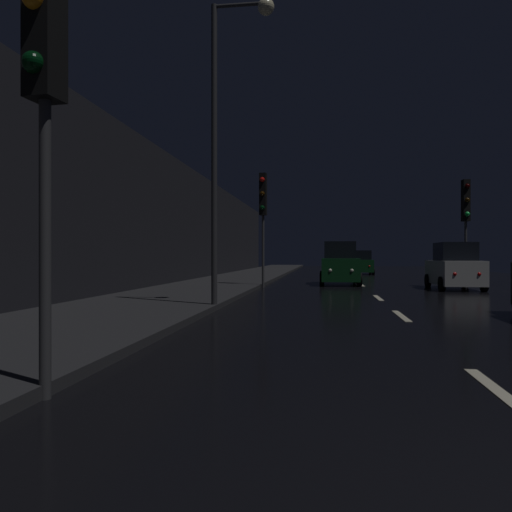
{
  "coord_description": "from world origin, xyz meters",
  "views": [
    {
      "loc": [
        -1.86,
        -2.54,
        1.46
      ],
      "look_at": [
        -5.18,
        21.81,
        1.43
      ],
      "focal_mm": 34.85,
      "sensor_mm": 36.0,
      "label": 1
    }
  ],
  "objects_px": {
    "traffic_light_far_left": "(263,204)",
    "car_approaching_headlights": "(340,265)",
    "car_distant_taillights": "(362,263)",
    "streetlamp_overhead": "(229,109)",
    "traffic_light_near_left": "(44,45)",
    "traffic_light_far_right": "(466,209)",
    "car_parked_right_far": "(454,268)"
  },
  "relations": [
    {
      "from": "traffic_light_far_right",
      "to": "car_approaching_headlights",
      "type": "relative_size",
      "value": 1.15
    },
    {
      "from": "traffic_light_near_left",
      "to": "traffic_light_far_right",
      "type": "xyz_separation_m",
      "value": [
        9.25,
        19.0,
        -0.02
      ]
    },
    {
      "from": "streetlamp_overhead",
      "to": "car_approaching_headlights",
      "type": "bearing_deg",
      "value": 74.99
    },
    {
      "from": "traffic_light_near_left",
      "to": "traffic_light_far_left",
      "type": "distance_m",
      "value": 17.57
    },
    {
      "from": "car_parked_right_far",
      "to": "car_distant_taillights",
      "type": "bearing_deg",
      "value": 8.98
    },
    {
      "from": "car_approaching_headlights",
      "to": "car_distant_taillights",
      "type": "xyz_separation_m",
      "value": [
        2.15,
        14.07,
        -0.14
      ]
    },
    {
      "from": "streetlamp_overhead",
      "to": "car_distant_taillights",
      "type": "xyz_separation_m",
      "value": [
        5.45,
        26.36,
        -4.52
      ]
    },
    {
      "from": "traffic_light_far_left",
      "to": "streetlamp_overhead",
      "type": "distance_m",
      "value": 9.35
    },
    {
      "from": "traffic_light_far_right",
      "to": "streetlamp_overhead",
      "type": "relative_size",
      "value": 0.6
    },
    {
      "from": "car_distant_taillights",
      "to": "traffic_light_near_left",
      "type": "bearing_deg",
      "value": 170.56
    },
    {
      "from": "traffic_light_near_left",
      "to": "car_distant_taillights",
      "type": "bearing_deg",
      "value": 176.23
    },
    {
      "from": "traffic_light_near_left",
      "to": "traffic_light_far_left",
      "type": "height_order",
      "value": "traffic_light_far_left"
    },
    {
      "from": "car_distant_taillights",
      "to": "car_parked_right_far",
      "type": "bearing_deg",
      "value": -171.02
    },
    {
      "from": "traffic_light_far_left",
      "to": "car_approaching_headlights",
      "type": "relative_size",
      "value": 1.21
    },
    {
      "from": "traffic_light_far_right",
      "to": "traffic_light_near_left",
      "type": "bearing_deg",
      "value": -33.53
    },
    {
      "from": "streetlamp_overhead",
      "to": "traffic_light_far_right",
      "type": "bearing_deg",
      "value": 50.01
    },
    {
      "from": "streetlamp_overhead",
      "to": "traffic_light_far_left",
      "type": "bearing_deg",
      "value": 91.37
    },
    {
      "from": "car_approaching_headlights",
      "to": "traffic_light_near_left",
      "type": "bearing_deg",
      "value": -9.93
    },
    {
      "from": "car_approaching_headlights",
      "to": "car_parked_right_far",
      "type": "distance_m",
      "value": 5.6
    },
    {
      "from": "traffic_light_far_right",
      "to": "traffic_light_far_left",
      "type": "distance_m",
      "value": 9.26
    },
    {
      "from": "traffic_light_far_left",
      "to": "car_approaching_headlights",
      "type": "xyz_separation_m",
      "value": [
        3.52,
        3.08,
        -2.81
      ]
    },
    {
      "from": "traffic_light_near_left",
      "to": "traffic_light_far_right",
      "type": "distance_m",
      "value": 21.13
    },
    {
      "from": "streetlamp_overhead",
      "to": "car_parked_right_far",
      "type": "relative_size",
      "value": 2.06
    },
    {
      "from": "traffic_light_far_left",
      "to": "car_parked_right_far",
      "type": "xyz_separation_m",
      "value": [
        8.34,
        0.24,
        -2.87
      ]
    },
    {
      "from": "traffic_light_far_left",
      "to": "streetlamp_overhead",
      "type": "relative_size",
      "value": 0.63
    },
    {
      "from": "car_distant_taillights",
      "to": "car_parked_right_far",
      "type": "distance_m",
      "value": 17.12
    },
    {
      "from": "car_approaching_headlights",
      "to": "car_parked_right_far",
      "type": "xyz_separation_m",
      "value": [
        4.83,
        -2.84,
        -0.06
      ]
    },
    {
      "from": "traffic_light_far_left",
      "to": "car_approaching_headlights",
      "type": "height_order",
      "value": "traffic_light_far_left"
    },
    {
      "from": "car_parked_right_far",
      "to": "traffic_light_near_left",
      "type": "bearing_deg",
      "value": 154.63
    },
    {
      "from": "streetlamp_overhead",
      "to": "traffic_light_near_left",
      "type": "bearing_deg",
      "value": -92.19
    },
    {
      "from": "car_parked_right_far",
      "to": "traffic_light_far_right",
      "type": "bearing_deg",
      "value": -34.04
    },
    {
      "from": "traffic_light_far_left",
      "to": "car_distant_taillights",
      "type": "bearing_deg",
      "value": 166.88
    }
  ]
}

